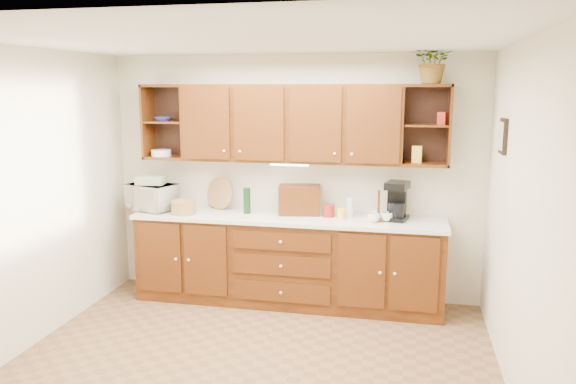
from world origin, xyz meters
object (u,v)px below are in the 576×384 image
at_px(bread_box, 300,200).
at_px(potted_plant, 434,61).
at_px(microwave, 152,197).
at_px(coffee_maker, 397,201).

relative_size(bread_box, potted_plant, 1.00).
relative_size(microwave, potted_plant, 1.18).
height_order(microwave, bread_box, bread_box).
distance_m(microwave, coffee_maker, 2.63).
bearing_deg(microwave, potted_plant, 20.46).
xyz_separation_m(microwave, potted_plant, (2.93, 0.06, 1.42)).
bearing_deg(potted_plant, bread_box, 177.36).
xyz_separation_m(bread_box, potted_plant, (1.31, -0.06, 1.41)).
distance_m(bread_box, potted_plant, 1.93).
distance_m(microwave, bread_box, 1.63).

